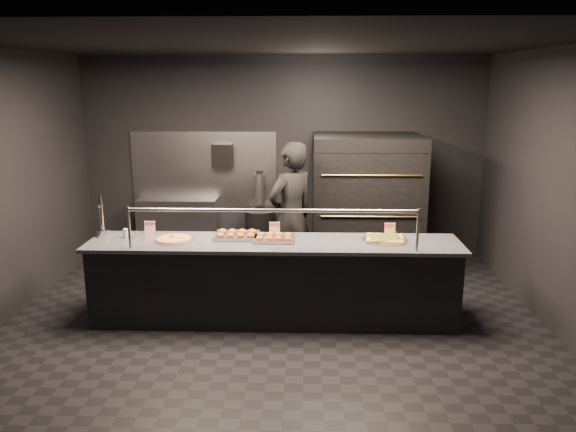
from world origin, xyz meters
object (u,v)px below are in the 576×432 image
at_px(service_counter, 274,281).
at_px(fire_extinguisher, 260,188).
at_px(towel_dispenser, 222,156).
at_px(prep_shelf, 178,228).
at_px(slider_tray_a, 236,235).
at_px(worker, 291,217).
at_px(beer_tap, 102,224).
at_px(square_pizza, 385,239).
at_px(pizza_oven, 366,202).
at_px(round_pizza, 174,239).
at_px(trash_bin, 260,235).
at_px(slider_tray_b, 274,238).

xyz_separation_m(service_counter, fire_extinguisher, (-0.35, 2.40, 0.60)).
bearing_deg(fire_extinguisher, towel_dispenser, -178.96).
bearing_deg(prep_shelf, slider_tray_a, -61.70).
bearing_deg(worker, beer_tap, -18.61).
xyz_separation_m(square_pizza, worker, (-1.06, 0.95, 0.01)).
bearing_deg(pizza_oven, towel_dispenser, 166.86).
xyz_separation_m(round_pizza, trash_bin, (0.78, 2.22, -0.56)).
bearing_deg(beer_tap, slider_tray_b, -3.04).
height_order(service_counter, slider_tray_a, service_counter).
bearing_deg(slider_tray_b, fire_extinguisher, 98.45).
height_order(prep_shelf, beer_tap, beer_tap).
distance_m(pizza_oven, slider_tray_a, 2.39).
relative_size(towel_dispenser, fire_extinguisher, 0.69).
bearing_deg(prep_shelf, service_counter, -55.41).
distance_m(slider_tray_b, worker, 1.00).
relative_size(slider_tray_a, trash_bin, 0.65).
xyz_separation_m(service_counter, trash_bin, (-0.33, 2.22, -0.09)).
bearing_deg(towel_dispenser, fire_extinguisher, 1.04).
distance_m(round_pizza, trash_bin, 2.41).
bearing_deg(prep_shelf, slider_tray_b, -54.87).
height_order(service_counter, worker, worker).
bearing_deg(towel_dispenser, service_counter, -69.37).
height_order(square_pizza, worker, worker).
xyz_separation_m(fire_extinguisher, beer_tap, (-1.60, -2.25, 0.01)).
xyz_separation_m(pizza_oven, fire_extinguisher, (-1.55, 0.50, 0.09)).
relative_size(prep_shelf, square_pizza, 2.37).
height_order(fire_extinguisher, beer_tap, beer_tap).
bearing_deg(pizza_oven, service_counter, -122.27).
distance_m(service_counter, prep_shelf, 2.82).
xyz_separation_m(slider_tray_b, worker, (0.16, 0.99, 0.01)).
bearing_deg(service_counter, prep_shelf, 124.59).
bearing_deg(fire_extinguisher, square_pizza, -55.83).
bearing_deg(towel_dispenser, round_pizza, -95.01).
xyz_separation_m(pizza_oven, square_pizza, (0.02, -1.82, -0.03)).
bearing_deg(square_pizza, beer_tap, 178.80).
height_order(fire_extinguisher, slider_tray_b, fire_extinguisher).
bearing_deg(pizza_oven, slider_tray_a, -133.00).
bearing_deg(round_pizza, slider_tray_a, 12.12).
height_order(towel_dispenser, square_pizza, towel_dispenser).
relative_size(slider_tray_a, square_pizza, 0.97).
bearing_deg(trash_bin, worker, -67.36).
height_order(slider_tray_a, worker, worker).
xyz_separation_m(prep_shelf, slider_tray_a, (1.17, -2.17, 0.50)).
bearing_deg(worker, pizza_oven, 178.27).
relative_size(towel_dispenser, beer_tap, 0.68).
bearing_deg(worker, slider_tray_b, 39.41).
bearing_deg(towel_dispenser, slider_tray_b, -69.00).
bearing_deg(beer_tap, fire_extinguisher, 54.58).
bearing_deg(service_counter, square_pizza, 3.93).
bearing_deg(trash_bin, slider_tray_a, -92.71).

